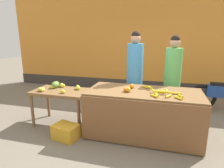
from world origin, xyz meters
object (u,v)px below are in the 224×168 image
produce_crate (66,132)px  produce_sack (109,104)px  parked_motorcycle (224,96)px  vendor_woman_blue_shirt (135,76)px  vendor_woman_green_shirt (172,79)px

produce_crate → produce_sack: size_ratio=0.88×
parked_motorcycle → produce_sack: bearing=-161.2°
produce_crate → vendor_woman_blue_shirt: bearing=50.0°
vendor_woman_green_shirt → parked_motorcycle: size_ratio=1.13×
produce_sack → vendor_woman_green_shirt: bearing=2.1°
vendor_woman_green_shirt → produce_sack: bearing=-177.9°
vendor_woman_green_shirt → produce_crate: bearing=-144.0°
vendor_woman_blue_shirt → vendor_woman_green_shirt: bearing=6.7°
parked_motorcycle → vendor_woman_blue_shirt: bearing=-155.4°
vendor_woman_blue_shirt → produce_sack: vendor_woman_blue_shirt is taller
parked_motorcycle → produce_sack: (-2.62, -0.89, -0.15)m
vendor_woman_blue_shirt → produce_crate: 1.80m
vendor_woman_blue_shirt → produce_sack: bearing=175.9°
vendor_woman_green_shirt → produce_sack: vendor_woman_green_shirt is taller
vendor_woman_green_shirt → parked_motorcycle: bearing=33.8°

